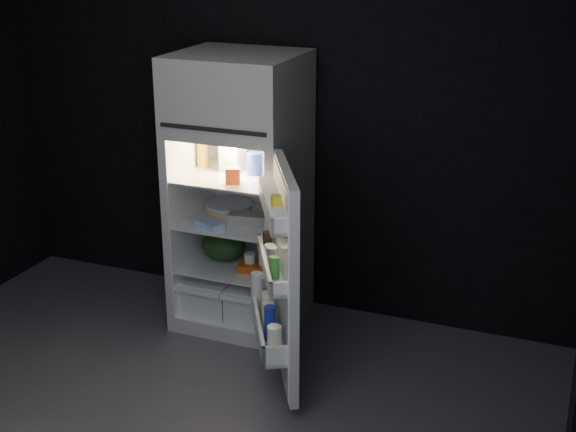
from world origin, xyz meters
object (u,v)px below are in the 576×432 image
at_px(fridge_door, 281,278).
at_px(milk_jug, 233,153).
at_px(refrigerator, 241,183).
at_px(yogurt_tray, 259,267).
at_px(egg_carton, 252,219).

distance_m(fridge_door, milk_jug, 1.05).
bearing_deg(refrigerator, fridge_door, -51.54).
bearing_deg(yogurt_tray, milk_jug, 136.47).
height_order(fridge_door, egg_carton, fridge_door).
bearing_deg(fridge_door, refrigerator, 128.46).
bearing_deg(yogurt_tray, egg_carton, 142.28).
bearing_deg(egg_carton, refrigerator, 127.59).
relative_size(refrigerator, yogurt_tray, 7.18).
relative_size(refrigerator, egg_carton, 6.01).
bearing_deg(yogurt_tray, fridge_door, -67.84).
xyz_separation_m(milk_jug, egg_carton, (0.18, -0.12, -0.38)).
bearing_deg(refrigerator, egg_carton, -42.77).
height_order(milk_jug, yogurt_tray, milk_jug).
xyz_separation_m(refrigerator, egg_carton, (0.12, -0.11, -0.19)).
distance_m(fridge_door, egg_carton, 0.74).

